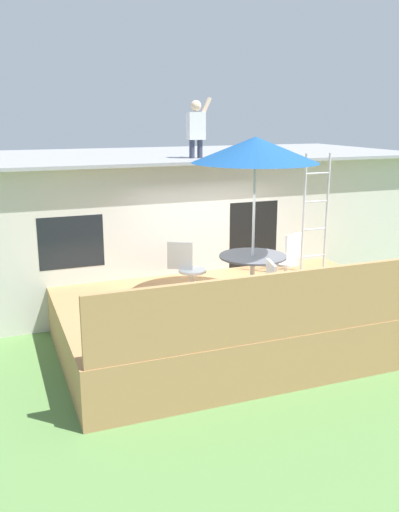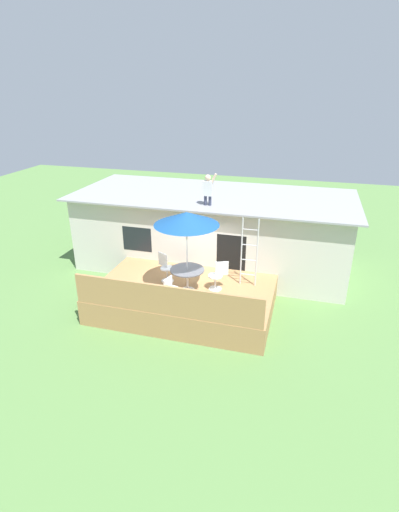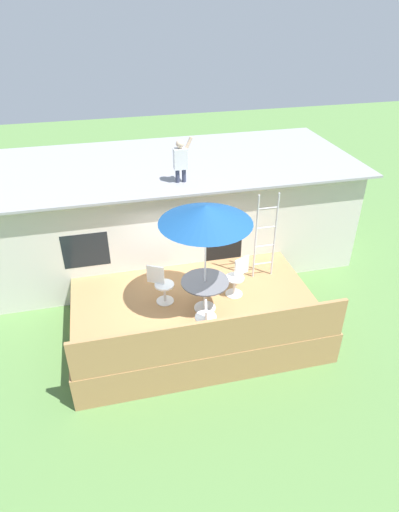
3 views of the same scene
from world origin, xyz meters
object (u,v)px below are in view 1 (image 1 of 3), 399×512
(step_ladder, at_px, (315,215))
(person_figure, at_px, (196,125))
(patio_umbrella, at_px, (255,150))
(patio_chair_near, at_px, (268,292))
(patio_chair_right, at_px, (288,262))
(patio_table, at_px, (253,265))
(patio_chair_left, at_px, (188,271))

(step_ladder, relative_size, person_figure, 1.98)
(patio_umbrella, relative_size, patio_chair_near, 2.76)
(patio_umbrella, height_order, patio_chair_right, patio_umbrella)
(patio_table, height_order, patio_chair_near, patio_chair_near)
(patio_table, xyz_separation_m, patio_chair_left, (-0.89, 0.50, -0.13))
(step_ladder, distance_m, patio_chair_near, 2.75)
(patio_chair_near, bearing_deg, person_figure, 9.51)
(patio_umbrella, height_order, patio_chair_left, patio_umbrella)
(patio_umbrella, xyz_separation_m, person_figure, (-0.00, 2.43, 0.32))
(step_ladder, height_order, patio_chair_left, step_ladder)
(step_ladder, xyz_separation_m, patio_chair_left, (-2.59, -0.44, -0.64))
(person_figure, relative_size, patio_chair_right, 1.21)
(patio_umbrella, xyz_separation_m, step_ladder, (1.71, 0.94, -1.25))
(patio_table, height_order, person_figure, person_figure)
(patio_umbrella, xyz_separation_m, patio_chair_near, (-0.21, -0.92, -1.89))
(patio_chair_right, xyz_separation_m, patio_chair_near, (-1.07, -1.30, 0.00))
(patio_umbrella, height_order, patio_chair_near, patio_umbrella)
(patio_table, bearing_deg, patio_chair_near, -103.16)
(person_figure, distance_m, patio_chair_near, 4.01)
(patio_chair_right, bearing_deg, patio_chair_left, -27.88)
(patio_table, xyz_separation_m, person_figure, (-0.00, 2.43, 2.08))
(patio_chair_left, xyz_separation_m, patio_chair_near, (0.67, -1.41, 0.00))
(patio_table, xyz_separation_m, step_ladder, (1.71, 0.94, 0.51))
(patio_table, relative_size, patio_chair_left, 1.13)
(patio_table, distance_m, person_figure, 3.20)
(person_figure, distance_m, patio_chair_left, 3.06)
(patio_umbrella, bearing_deg, patio_chair_near, -103.16)
(patio_table, bearing_deg, patio_chair_right, 24.13)
(step_ladder, bearing_deg, patio_chair_right, -146.72)
(patio_umbrella, bearing_deg, patio_table, -63.43)
(step_ladder, xyz_separation_m, patio_chair_near, (-1.92, -1.86, -0.64))
(patio_umbrella, height_order, step_ladder, patio_umbrella)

